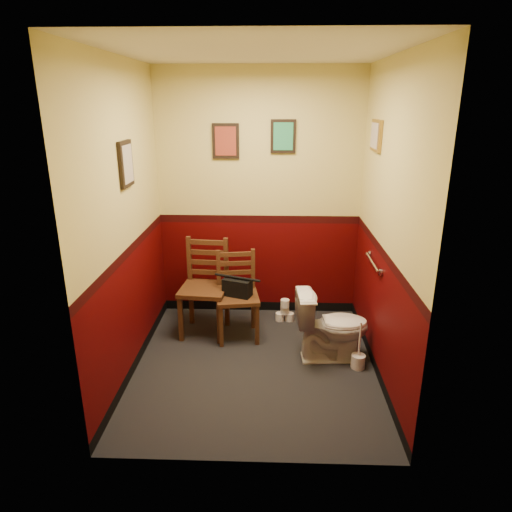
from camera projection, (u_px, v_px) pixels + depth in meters
The scene contains 17 objects.
floor at pixel (255, 366), 4.26m from camera, with size 2.20×2.40×0.00m, color black.
ceiling at pixel (255, 51), 3.39m from camera, with size 2.20×2.40×0.00m, color silver.
wall_back at pixel (259, 198), 4.96m from camera, with size 2.20×2.70×0.00m, color #3E0304.
wall_front at pixel (247, 279), 2.69m from camera, with size 2.20×2.70×0.00m, color #3E0304.
wall_left at pixel (126, 225), 3.87m from camera, with size 2.40×2.70×0.00m, color #3E0304.
wall_right at pixel (387, 227), 3.79m from camera, with size 2.40×2.70×0.00m, color #3E0304.
grab_bar at pixel (373, 263), 4.16m from camera, with size 0.05×0.56×0.06m.
framed_print_back_a at pixel (226, 141), 4.76m from camera, with size 0.28×0.04×0.36m.
framed_print_back_b at pixel (283, 136), 4.73m from camera, with size 0.26×0.04×0.34m.
framed_print_left at pixel (126, 164), 3.80m from camera, with size 0.04×0.30×0.38m.
framed_print_right at pixel (376, 136), 4.13m from camera, with size 0.04×0.34×0.28m.
toilet at pixel (332, 326), 4.29m from camera, with size 0.38×0.69×0.67m, color white.
toilet_brush at pixel (358, 360), 4.21m from camera, with size 0.13×0.13×0.47m.
chair_left at pixel (205, 287), 4.76m from camera, with size 0.51×0.51×1.00m.
chair_right at pixel (237, 296), 4.68m from camera, with size 0.48×0.48×0.90m.
handbag at pixel (237, 287), 4.61m from camera, with size 0.32×0.23×0.21m.
tp_stack at pixel (285, 312), 5.10m from camera, with size 0.20×0.12×0.27m.
Camera 1 is at (0.14, -3.70, 2.35)m, focal length 32.00 mm.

